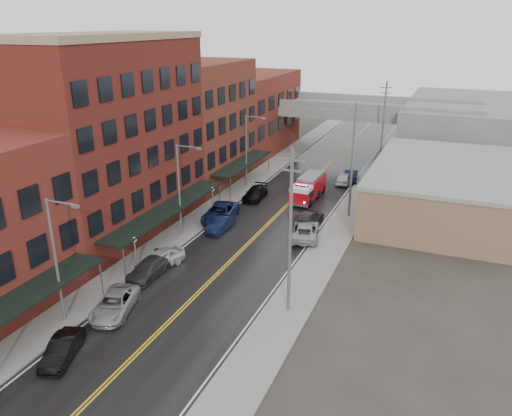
% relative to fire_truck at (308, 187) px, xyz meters
% --- Properties ---
extents(road, '(11.00, 160.00, 0.02)m').
position_rel_fire_truck_xyz_m(road, '(-1.54, -8.71, -1.42)').
color(road, black).
rests_on(road, ground).
extents(sidewalk_left, '(3.00, 160.00, 0.15)m').
position_rel_fire_truck_xyz_m(sidewalk_left, '(-8.84, -8.71, -1.36)').
color(sidewalk_left, slate).
rests_on(sidewalk_left, ground).
extents(sidewalk_right, '(3.00, 160.00, 0.15)m').
position_rel_fire_truck_xyz_m(sidewalk_right, '(5.76, -8.71, -1.36)').
color(sidewalk_right, slate).
rests_on(sidewalk_right, ground).
extents(curb_left, '(0.30, 160.00, 0.15)m').
position_rel_fire_truck_xyz_m(curb_left, '(-7.19, -8.71, -1.36)').
color(curb_left, gray).
rests_on(curb_left, ground).
extents(curb_right, '(0.30, 160.00, 0.15)m').
position_rel_fire_truck_xyz_m(curb_right, '(4.11, -8.71, -1.36)').
color(curb_right, gray).
rests_on(curb_right, ground).
extents(brick_building_b, '(9.00, 20.00, 18.00)m').
position_rel_fire_truck_xyz_m(brick_building_b, '(-14.84, -15.71, 7.57)').
color(brick_building_b, '#5A1817').
rests_on(brick_building_b, ground).
extents(brick_building_c, '(9.00, 15.00, 15.00)m').
position_rel_fire_truck_xyz_m(brick_building_c, '(-14.84, 1.79, 6.07)').
color(brick_building_c, '#612C1D').
rests_on(brick_building_c, ground).
extents(brick_building_far, '(9.00, 20.00, 12.00)m').
position_rel_fire_truck_xyz_m(brick_building_far, '(-14.84, 19.29, 4.57)').
color(brick_building_far, maroon).
rests_on(brick_building_far, ground).
extents(tan_building, '(14.00, 22.00, 5.00)m').
position_rel_fire_truck_xyz_m(tan_building, '(14.46, 1.29, 1.07)').
color(tan_building, '#91684E').
rests_on(tan_building, ground).
extents(right_far_block, '(18.00, 30.00, 8.00)m').
position_rel_fire_truck_xyz_m(right_far_block, '(16.46, 31.29, 2.57)').
color(right_far_block, slate).
rests_on(right_far_block, ground).
extents(awning_0, '(2.60, 16.00, 3.09)m').
position_rel_fire_truck_xyz_m(awning_0, '(-9.03, -34.71, 1.56)').
color(awning_0, black).
rests_on(awning_0, ground).
extents(awning_1, '(2.60, 18.00, 3.09)m').
position_rel_fire_truck_xyz_m(awning_1, '(-9.03, -15.71, 1.56)').
color(awning_1, black).
rests_on(awning_1, ground).
extents(awning_2, '(2.60, 13.00, 3.09)m').
position_rel_fire_truck_xyz_m(awning_2, '(-9.03, 1.79, 1.55)').
color(awning_2, black).
rests_on(awning_2, ground).
extents(globe_lamp_1, '(0.44, 0.44, 3.12)m').
position_rel_fire_truck_xyz_m(globe_lamp_1, '(-7.94, -22.71, 0.88)').
color(globe_lamp_1, '#59595B').
rests_on(globe_lamp_1, ground).
extents(globe_lamp_2, '(0.44, 0.44, 3.12)m').
position_rel_fire_truck_xyz_m(globe_lamp_2, '(-7.94, -8.71, 0.88)').
color(globe_lamp_2, '#59595B').
rests_on(globe_lamp_2, ground).
extents(street_lamp_0, '(2.64, 0.22, 9.00)m').
position_rel_fire_truck_xyz_m(street_lamp_0, '(-8.09, -30.71, 3.75)').
color(street_lamp_0, '#59595B').
rests_on(street_lamp_0, ground).
extents(street_lamp_1, '(2.64, 0.22, 9.00)m').
position_rel_fire_truck_xyz_m(street_lamp_1, '(-8.09, -14.71, 3.75)').
color(street_lamp_1, '#59595B').
rests_on(street_lamp_1, ground).
extents(street_lamp_2, '(2.64, 0.22, 9.00)m').
position_rel_fire_truck_xyz_m(street_lamp_2, '(-8.09, 1.29, 3.75)').
color(street_lamp_2, '#59595B').
rests_on(street_lamp_2, ground).
extents(utility_pole_0, '(1.80, 0.24, 12.00)m').
position_rel_fire_truck_xyz_m(utility_pole_0, '(5.66, -23.71, 4.87)').
color(utility_pole_0, '#59595B').
rests_on(utility_pole_0, ground).
extents(utility_pole_1, '(1.80, 0.24, 12.00)m').
position_rel_fire_truck_xyz_m(utility_pole_1, '(5.66, -3.71, 4.87)').
color(utility_pole_1, '#59595B').
rests_on(utility_pole_1, ground).
extents(utility_pole_2, '(1.80, 0.24, 12.00)m').
position_rel_fire_truck_xyz_m(utility_pole_2, '(5.66, 16.29, 4.87)').
color(utility_pole_2, '#59595B').
rests_on(utility_pole_2, ground).
extents(overpass, '(40.00, 10.00, 7.50)m').
position_rel_fire_truck_xyz_m(overpass, '(-1.54, 23.29, 4.55)').
color(overpass, slate).
rests_on(overpass, ground).
extents(fire_truck, '(3.05, 7.30, 2.64)m').
position_rel_fire_truck_xyz_m(fire_truck, '(0.00, 0.00, 0.00)').
color(fire_truck, '#B10814').
rests_on(fire_truck, ground).
extents(parked_car_left_1, '(2.69, 4.35, 1.35)m').
position_rel_fire_truck_xyz_m(parked_car_left_1, '(-5.46, -34.01, -0.76)').
color(parked_car_left_1, black).
rests_on(parked_car_left_1, ground).
extents(parked_car_left_2, '(3.65, 5.55, 1.42)m').
position_rel_fire_truck_xyz_m(parked_car_left_2, '(-5.72, -28.51, -0.72)').
color(parked_car_left_2, gray).
rests_on(parked_car_left_2, ground).
extents(parked_car_left_3, '(2.01, 4.86, 1.41)m').
position_rel_fire_truck_xyz_m(parked_car_left_3, '(-6.54, -23.01, -0.73)').
color(parked_car_left_3, '#2B2B2E').
rests_on(parked_car_left_3, ground).
extents(parked_car_left_4, '(3.08, 4.91, 1.56)m').
position_rel_fire_truck_xyz_m(parked_car_left_4, '(-6.54, -21.30, -0.65)').
color(parked_car_left_4, '#B1B1B1').
rests_on(parked_car_left_4, ground).
extents(parked_car_left_5, '(1.58, 4.27, 1.40)m').
position_rel_fire_truck_xyz_m(parked_car_left_5, '(-5.34, -12.20, -0.73)').
color(parked_car_left_5, black).
rests_on(parked_car_left_5, ground).
extents(parked_car_left_6, '(3.57, 6.32, 1.67)m').
position_rel_fire_truck_xyz_m(parked_car_left_6, '(-6.54, -9.81, -0.60)').
color(parked_car_left_6, '#141E4C').
rests_on(parked_car_left_6, ground).
extents(parked_car_left_7, '(2.17, 4.91, 1.40)m').
position_rel_fire_truck_xyz_m(parked_car_left_7, '(-5.69, -2.26, -0.73)').
color(parked_car_left_7, black).
rests_on(parked_car_left_7, ground).
extents(parked_car_right_0, '(3.76, 5.96, 1.53)m').
position_rel_fire_truck_xyz_m(parked_car_right_0, '(2.97, -10.80, -0.67)').
color(parked_car_right_0, '#929399').
rests_on(parked_car_right_0, ground).
extents(parked_car_right_1, '(2.39, 5.04, 1.42)m').
position_rel_fire_truck_xyz_m(parked_car_right_1, '(2.28, -7.33, -0.72)').
color(parked_car_right_1, '#262729').
rests_on(parked_car_right_1, ground).
extents(parked_car_right_2, '(1.74, 4.31, 1.47)m').
position_rel_fire_truck_xyz_m(parked_car_right_2, '(2.66, 7.49, -0.70)').
color(parked_car_right_2, '#BABABA').
rests_on(parked_car_right_2, ground).
extents(parked_car_right_3, '(2.31, 4.81, 1.52)m').
position_rel_fire_truck_xyz_m(parked_car_right_3, '(3.12, 9.21, -0.67)').
color(parked_car_right_3, black).
rests_on(parked_car_right_3, ground).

